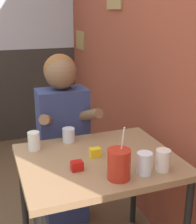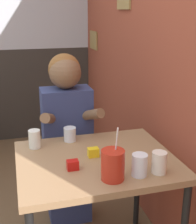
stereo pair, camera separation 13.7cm
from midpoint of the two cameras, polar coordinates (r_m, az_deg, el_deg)
brick_wall_right at (r=2.61m, az=7.67°, el=14.01°), size 0.08×4.69×2.70m
main_table at (r=1.79m, az=1.91°, el=-10.80°), size 0.87×0.71×0.75m
person_seated at (r=2.22m, az=-3.88°, el=-4.58°), size 0.42×0.41×1.26m
cocktail_pitcher at (r=1.52m, az=5.35°, el=-9.65°), size 0.11×0.11×0.27m
glass_near_pitcher at (r=1.58m, az=10.11°, el=-9.57°), size 0.08×0.08×0.11m
glass_center at (r=1.88m, az=-9.48°, el=-4.92°), size 0.07×0.07×0.11m
glass_far_side at (r=1.62m, az=13.53°, el=-9.00°), size 0.08×0.08×0.11m
glass_by_brick at (r=1.95m, az=-3.17°, el=-4.10°), size 0.08×0.08×0.09m
condiment_ketchup at (r=1.62m, az=-2.22°, el=-9.71°), size 0.06×0.04×0.05m
condiment_mustard at (r=1.76m, az=1.38°, el=-7.42°), size 0.06×0.04×0.05m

